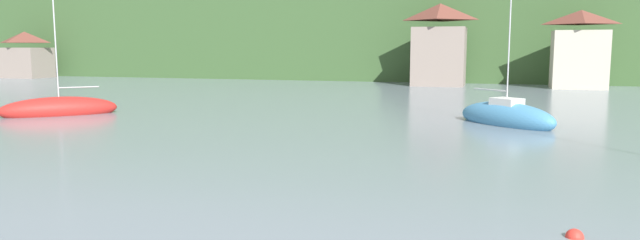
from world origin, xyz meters
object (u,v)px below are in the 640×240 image
Objects in this scene: shore_building_west at (26,55)px; shore_building_westcentral at (439,46)px; sailboat_far_6 at (506,117)px; mooring_buoy_mid at (575,238)px; sailboat_far_7 at (59,109)px; shore_building_central at (579,51)px.

shore_building_west is 0.71× the size of shore_building_westcentral.
sailboat_far_6 is (7.53, -36.17, -4.46)m from shore_building_westcentral.
shore_building_westcentral is at bearing 98.69° from mooring_buoy_mid.
sailboat_far_7 reaches higher than mooring_buoy_mid.
mooring_buoy_mid is (31.58, -17.64, -0.42)m from sailboat_far_7.
shore_building_west is at bearing -164.78° from sailboat_far_6.
shore_building_west is 0.80× the size of shore_building_central.
mooring_buoy_mid is (8.83, -57.75, -4.96)m from shore_building_westcentral.
shore_building_central is 55.56m from sailboat_far_7.
sailboat_far_7 is at bearing -130.95° from sailboat_far_6.
shore_building_west is 57.62m from sailboat_far_7.
sailboat_far_6 is at bearing -78.24° from shore_building_westcentral.
shore_building_west is at bearing -179.61° from shore_building_westcentral.
shore_building_central is 0.84× the size of sailboat_far_6.
shore_building_central is at bearing -0.12° from shore_building_west.
sailboat_far_6 is at bearing 93.44° from mooring_buoy_mid.
sailboat_far_7 is at bearing -43.60° from shore_building_west.
mooring_buoy_mid is at bearing 105.80° from sailboat_far_7.
sailboat_far_6 is at bearing 142.41° from sailboat_far_7.
shore_building_westcentral is 58.63m from mooring_buoy_mid.
shore_building_west is 0.72× the size of sailboat_far_7.
sailboat_far_7 reaches higher than shore_building_west.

